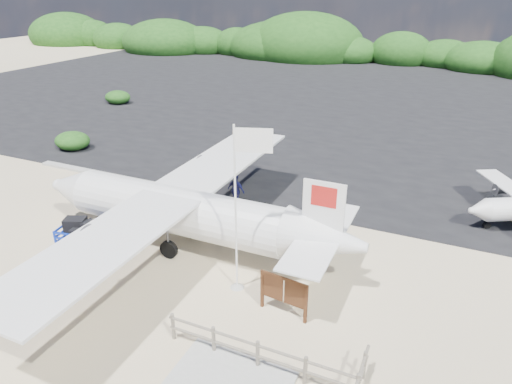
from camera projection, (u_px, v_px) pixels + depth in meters
ground at (180, 246)px, 20.23m from camera, size 160.00×160.00×0.00m
asphalt_apron at (346, 101)px, 45.09m from camera, size 90.00×50.00×0.04m
lagoon at (55, 197)px, 24.84m from camera, size 9.00×7.00×0.40m
vegetation_band at (389, 64)px, 65.81m from camera, size 124.00×8.00×4.40m
fence at (258, 367)px, 13.84m from camera, size 6.40×2.00×1.10m
baggage_cart at (92, 251)px, 19.82m from camera, size 2.96×1.97×1.38m
flagpole at (237, 287)px, 17.49m from camera, size 1.39×0.92×6.45m
signboard at (283, 314)px, 16.06m from camera, size 1.94×0.41×1.59m
crew_a at (205, 215)px, 21.13m from camera, size 0.71×0.57×1.70m
crew_b at (189, 180)px, 24.46m from camera, size 1.10×0.94×1.97m
crew_c at (236, 190)px, 23.52m from camera, size 1.09×0.59×1.76m
aircraft_large at (492, 151)px, 31.73m from camera, size 18.07×18.07×5.40m
aircraft_small at (268, 91)px, 49.53m from camera, size 8.35×8.35×2.22m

